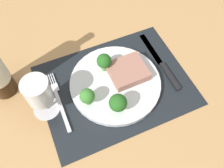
{
  "coord_description": "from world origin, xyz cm",
  "views": [
    {
      "loc": [
        -14.65,
        -31.43,
        58.55
      ],
      "look_at": [
        -1.14,
        -0.32,
        1.9
      ],
      "focal_mm": 37.82,
      "sensor_mm": 36.0,
      "label": 1
    }
  ],
  "objects_px": {
    "plate": "(115,83)",
    "steak": "(128,71)",
    "wine_glass": "(39,93)",
    "knife": "(162,65)",
    "fork": "(59,100)"
  },
  "relations": [
    {
      "from": "plate",
      "to": "steak",
      "type": "bearing_deg",
      "value": 14.44
    },
    {
      "from": "plate",
      "to": "wine_glass",
      "type": "distance_m",
      "value": 0.21
    },
    {
      "from": "knife",
      "to": "plate",
      "type": "bearing_deg",
      "value": -177.08
    },
    {
      "from": "steak",
      "to": "wine_glass",
      "type": "relative_size",
      "value": 0.79
    },
    {
      "from": "wine_glass",
      "to": "fork",
      "type": "bearing_deg",
      "value": 11.77
    },
    {
      "from": "fork",
      "to": "knife",
      "type": "relative_size",
      "value": 0.83
    },
    {
      "from": "steak",
      "to": "knife",
      "type": "relative_size",
      "value": 0.45
    },
    {
      "from": "fork",
      "to": "wine_glass",
      "type": "relative_size",
      "value": 1.47
    },
    {
      "from": "steak",
      "to": "fork",
      "type": "distance_m",
      "value": 0.21
    },
    {
      "from": "steak",
      "to": "fork",
      "type": "bearing_deg",
      "value": 179.16
    },
    {
      "from": "knife",
      "to": "wine_glass",
      "type": "distance_m",
      "value": 0.37
    },
    {
      "from": "steak",
      "to": "fork",
      "type": "relative_size",
      "value": 0.53
    },
    {
      "from": "steak",
      "to": "knife",
      "type": "distance_m",
      "value": 0.12
    },
    {
      "from": "steak",
      "to": "wine_glass",
      "type": "distance_m",
      "value": 0.25
    },
    {
      "from": "steak",
      "to": "knife",
      "type": "bearing_deg",
      "value": -2.92
    }
  ]
}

